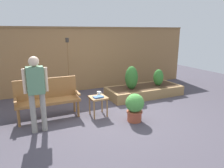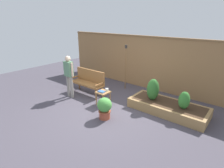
% 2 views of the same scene
% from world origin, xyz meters
% --- Properties ---
extents(ground_plane, '(14.00, 14.00, 0.00)m').
position_xyz_m(ground_plane, '(0.00, 0.00, 0.00)').
color(ground_plane, '#47424C').
extents(fence_back, '(8.40, 0.14, 2.16)m').
position_xyz_m(fence_back, '(0.00, 2.60, 1.09)').
color(fence_back, olive).
rests_on(fence_back, ground_plane).
extents(garden_bench, '(1.44, 0.48, 0.94)m').
position_xyz_m(garden_bench, '(-1.47, 0.60, 0.54)').
color(garden_bench, '#936033').
rests_on(garden_bench, ground_plane).
extents(side_table, '(0.40, 0.40, 0.48)m').
position_xyz_m(side_table, '(-0.34, 0.19, 0.40)').
color(side_table, '#9E7042').
rests_on(side_table, ground_plane).
extents(cup_on_table, '(0.13, 0.10, 0.09)m').
position_xyz_m(cup_on_table, '(-0.27, 0.31, 0.53)').
color(cup_on_table, white).
rests_on(cup_on_table, side_table).
extents(book_on_table, '(0.24, 0.17, 0.03)m').
position_xyz_m(book_on_table, '(-0.36, 0.14, 0.50)').
color(book_on_table, '#38609E').
rests_on(book_on_table, side_table).
extents(potted_boxwood, '(0.43, 0.43, 0.65)m').
position_xyz_m(potted_boxwood, '(0.30, -0.46, 0.36)').
color(potted_boxwood, '#A84C33').
rests_on(potted_boxwood, ground_plane).
extents(raised_planter_bed, '(2.40, 1.00, 0.30)m').
position_xyz_m(raised_planter_bed, '(1.58, 1.09, 0.15)').
color(raised_planter_bed, '#997547').
rests_on(raised_planter_bed, ground_plane).
extents(shrub_near_bench, '(0.39, 0.39, 0.70)m').
position_xyz_m(shrub_near_bench, '(1.06, 1.03, 0.65)').
color(shrub_near_bench, brown).
rests_on(shrub_near_bench, raised_planter_bed).
extents(shrub_far_corner, '(0.32, 0.32, 0.53)m').
position_xyz_m(shrub_far_corner, '(2.06, 1.03, 0.57)').
color(shrub_far_corner, brown).
rests_on(shrub_far_corner, raised_planter_bed).
extents(tiki_torch, '(0.10, 0.10, 1.83)m').
position_xyz_m(tiki_torch, '(-0.63, 1.90, 1.24)').
color(tiki_torch, brown).
rests_on(tiki_torch, ground_plane).
extents(person_by_bench, '(0.47, 0.20, 1.56)m').
position_xyz_m(person_by_bench, '(-1.74, -0.08, 0.93)').
color(person_by_bench, gray).
rests_on(person_by_bench, ground_plane).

